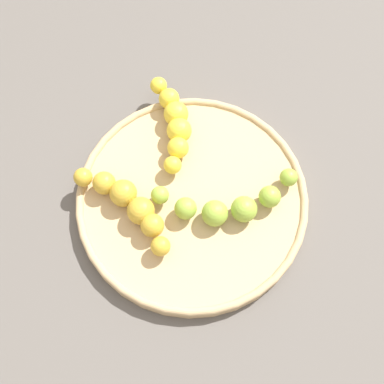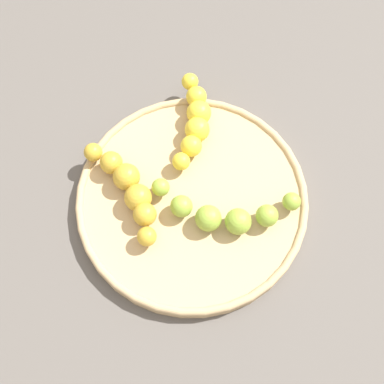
% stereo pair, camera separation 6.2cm
% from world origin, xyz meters
% --- Properties ---
extents(ground_plane, '(2.40, 2.40, 0.00)m').
position_xyz_m(ground_plane, '(0.00, 0.00, 0.00)').
color(ground_plane, '#56514C').
extents(fruit_bowl, '(0.29, 0.29, 0.02)m').
position_xyz_m(fruit_bowl, '(0.00, 0.00, 0.01)').
color(fruit_bowl, tan).
rests_on(fruit_bowl, ground_plane).
extents(banana_spotted, '(0.09, 0.14, 0.03)m').
position_xyz_m(banana_spotted, '(-0.08, 0.01, 0.04)').
color(banana_spotted, gold).
rests_on(banana_spotted, fruit_bowl).
extents(banana_green, '(0.18, 0.08, 0.03)m').
position_xyz_m(banana_green, '(0.04, -0.03, 0.04)').
color(banana_green, '#8CAD38').
rests_on(banana_green, fruit_bowl).
extents(banana_yellow, '(0.06, 0.14, 0.03)m').
position_xyz_m(banana_yellow, '(0.01, 0.10, 0.04)').
color(banana_yellow, yellow).
rests_on(banana_yellow, fruit_bowl).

